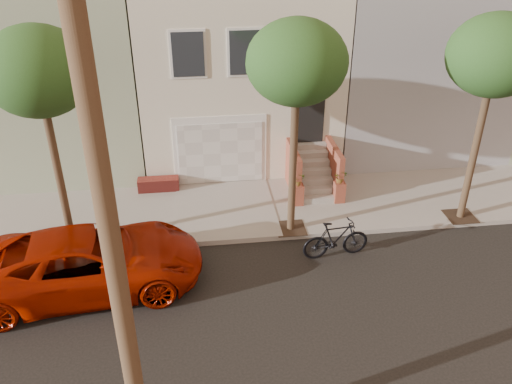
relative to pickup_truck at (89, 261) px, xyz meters
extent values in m
plane|color=black|center=(4.68, -2.03, -0.81)|extent=(90.00, 90.00, 0.00)
cube|color=gray|center=(4.68, 3.32, -0.74)|extent=(40.00, 3.70, 0.15)
cube|color=beige|center=(4.68, 9.17, 2.84)|extent=(7.00, 8.00, 7.00)
cube|color=gray|center=(-2.12, 9.17, 2.84)|extent=(6.50, 8.00, 7.00)
cube|color=gray|center=(11.48, 9.17, 2.84)|extent=(6.50, 8.00, 7.00)
cube|color=silver|center=(3.78, 5.19, 0.59)|extent=(3.20, 0.12, 2.50)
cube|color=silver|center=(3.78, 5.13, 0.49)|extent=(2.90, 0.06, 2.20)
cube|color=gray|center=(3.78, 3.32, -0.65)|extent=(3.20, 3.70, 0.02)
cube|color=maroon|center=(1.58, 4.87, -0.44)|extent=(1.40, 0.45, 0.44)
cube|color=black|center=(6.88, 5.14, 1.74)|extent=(1.00, 0.06, 2.00)
cube|color=#3F4751|center=(2.88, 5.14, 3.94)|extent=(1.00, 0.06, 1.40)
cube|color=silver|center=(2.88, 5.16, 3.94)|extent=(1.15, 0.05, 1.55)
cube|color=#3F4751|center=(4.68, 5.14, 3.94)|extent=(1.00, 0.06, 1.40)
cube|color=silver|center=(4.68, 5.16, 3.94)|extent=(1.15, 0.05, 1.55)
cube|color=#3F4751|center=(6.48, 5.14, 3.94)|extent=(1.00, 0.06, 1.40)
cube|color=silver|center=(6.48, 5.16, 3.94)|extent=(1.15, 0.05, 1.55)
cube|color=gray|center=(6.88, 3.35, -0.56)|extent=(1.20, 0.28, 0.20)
cube|color=gray|center=(6.88, 3.63, -0.36)|extent=(1.20, 0.28, 0.20)
cube|color=gray|center=(6.88, 3.91, -0.16)|extent=(1.20, 0.28, 0.20)
cube|color=gray|center=(6.88, 4.19, 0.04)|extent=(1.20, 0.28, 0.20)
cube|color=gray|center=(6.88, 4.47, 0.24)|extent=(1.20, 0.28, 0.20)
cube|color=gray|center=(6.88, 4.75, 0.44)|extent=(1.20, 0.28, 0.20)
cube|color=gray|center=(6.88, 5.03, 0.64)|extent=(1.20, 0.28, 0.20)
cube|color=brown|center=(6.18, 4.19, 0.14)|extent=(0.18, 1.96, 1.60)
cube|color=brown|center=(7.58, 4.19, 0.14)|extent=(0.18, 1.96, 1.60)
cube|color=brown|center=(6.18, 3.31, -0.31)|extent=(0.35, 0.35, 0.70)
imported|color=#234619|center=(6.18, 3.31, 0.26)|extent=(0.40, 0.35, 0.45)
cube|color=brown|center=(7.58, 3.31, -0.31)|extent=(0.35, 0.35, 0.70)
imported|color=#234619|center=(7.58, 3.31, 0.26)|extent=(0.41, 0.35, 0.45)
cube|color=#2D2116|center=(-0.82, 1.87, -0.66)|extent=(0.90, 0.90, 0.02)
cylinder|color=#392519|center=(-0.82, 1.87, 1.44)|extent=(0.22, 0.22, 4.20)
ellipsoid|color=#234619|center=(-0.82, 1.87, 4.49)|extent=(2.70, 2.57, 2.29)
cube|color=#2D2116|center=(5.68, 1.87, -0.66)|extent=(0.90, 0.90, 0.02)
cylinder|color=#392519|center=(5.68, 1.87, 1.44)|extent=(0.22, 0.22, 4.20)
ellipsoid|color=#234619|center=(5.68, 1.87, 4.49)|extent=(2.70, 2.57, 2.29)
cube|color=#2D2116|center=(11.18, 1.87, -0.66)|extent=(0.90, 0.90, 0.02)
cylinder|color=#392519|center=(11.18, 1.87, 1.44)|extent=(0.22, 0.22, 4.20)
ellipsoid|color=#234619|center=(11.18, 1.87, 4.49)|extent=(2.70, 2.57, 2.29)
cylinder|color=#442F1F|center=(1.68, -5.23, 4.19)|extent=(0.30, 0.30, 10.00)
imported|color=#8E1301|center=(0.00, 0.00, 0.00)|extent=(6.08, 3.25, 1.62)
imported|color=black|center=(6.72, 0.51, -0.23)|extent=(1.99, 0.74, 1.17)
camera|label=1|loc=(2.91, -11.42, 8.20)|focal=36.85mm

